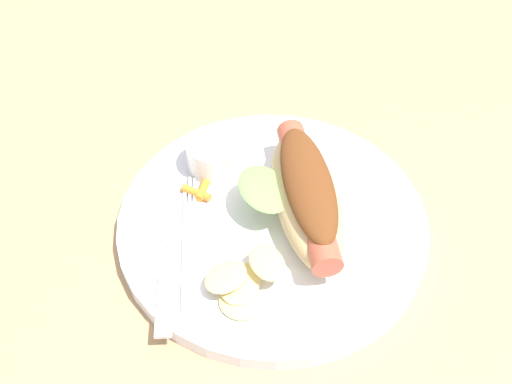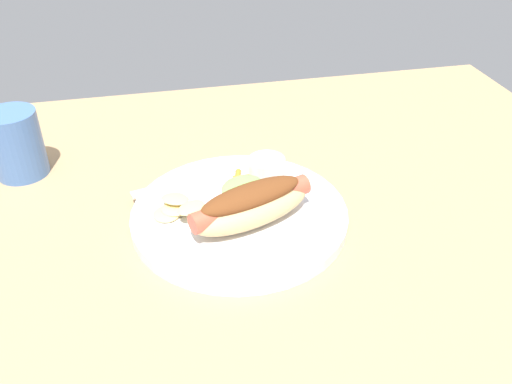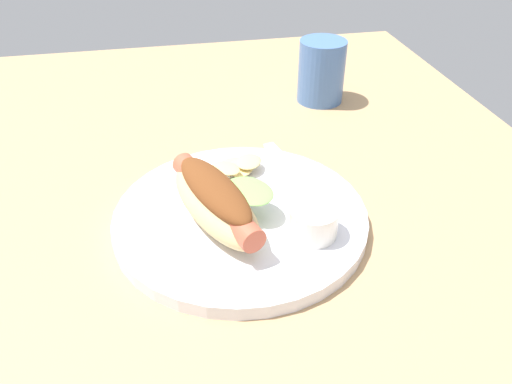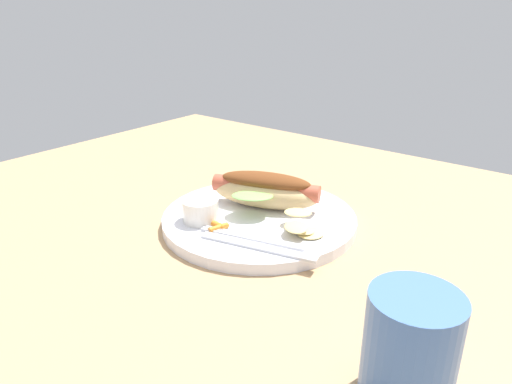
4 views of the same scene
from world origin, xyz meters
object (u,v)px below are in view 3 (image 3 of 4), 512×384
at_px(fork, 289,182).
at_px(knife, 296,173).
at_px(carrot_garnish, 307,209).
at_px(drinking_cup, 321,71).
at_px(chips_pile, 238,166).
at_px(hot_dog, 216,200).
at_px(plate, 241,217).
at_px(sauce_ramekin, 313,222).

bearing_deg(fork, knife, 125.19).
bearing_deg(carrot_garnish, drinking_cup, -19.98).
xyz_separation_m(chips_pile, carrot_garnish, (-0.09, -0.06, -0.01)).
height_order(knife, carrot_garnish, carrot_garnish).
bearing_deg(hot_dog, fork, 99.77).
distance_m(fork, chips_pile, 0.07).
height_order(plate, carrot_garnish, carrot_garnish).
relative_size(sauce_ramekin, carrot_garnish, 1.70).
distance_m(plate, carrot_garnish, 0.07).
bearing_deg(drinking_cup, sauce_ramekin, 161.33).
bearing_deg(knife, plate, -67.01).
bearing_deg(hot_dog, plate, 90.38).
height_order(plate, chips_pile, chips_pile).
xyz_separation_m(hot_dog, chips_pile, (0.09, -0.04, -0.02)).
bearing_deg(sauce_ramekin, plate, 52.11).
bearing_deg(sauce_ramekin, carrot_garnish, -7.35).
relative_size(fork, knife, 0.92).
xyz_separation_m(hot_dog, knife, (0.07, -0.11, -0.03)).
bearing_deg(knife, sauce_ramekin, -20.24).
bearing_deg(hot_dog, sauce_ramekin, 46.36).
relative_size(carrot_garnish, drinking_cup, 0.30).
relative_size(plate, carrot_garnish, 9.38).
relative_size(fork, carrot_garnish, 4.82).
bearing_deg(plate, chips_pile, -7.59).
distance_m(plate, knife, 0.10).
distance_m(knife, carrot_garnish, 0.07).
distance_m(chips_pile, drinking_cup, 0.28).
height_order(hot_dog, knife, hot_dog).
distance_m(hot_dog, carrot_garnish, 0.10).
height_order(knife, chips_pile, chips_pile).
relative_size(plate, hot_dog, 1.64).
height_order(fork, chips_pile, chips_pile).
bearing_deg(plate, sauce_ramekin, -127.89).
distance_m(knife, chips_pile, 0.07).
xyz_separation_m(chips_pile, drinking_cup, (0.21, -0.17, 0.02)).
bearing_deg(fork, carrot_garnish, -8.85).
bearing_deg(drinking_cup, chips_pile, 140.83).
xyz_separation_m(sauce_ramekin, carrot_garnish, (0.04, -0.00, -0.01)).
relative_size(hot_dog, knife, 1.09).
height_order(sauce_ramekin, chips_pile, sauce_ramekin).
relative_size(plate, sauce_ramekin, 5.53).
distance_m(hot_dog, fork, 0.11).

